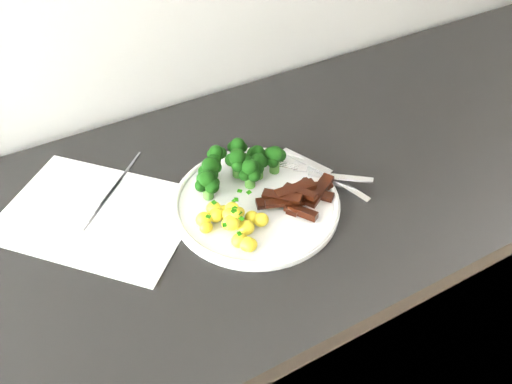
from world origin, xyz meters
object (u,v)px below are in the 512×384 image
at_px(plate, 256,202).
at_px(potatoes, 233,222).
at_px(recipe_paper, 98,214).
at_px(knife, 335,181).
at_px(fork, 327,174).
at_px(beef_strips, 299,195).
at_px(counter, 267,328).
at_px(broccoli, 239,164).

distance_m(plate, potatoes, 0.07).
distance_m(recipe_paper, potatoes, 0.22).
relative_size(recipe_paper, knife, 2.02).
distance_m(recipe_paper, fork, 0.38).
bearing_deg(knife, potatoes, -175.77).
bearing_deg(knife, beef_strips, -173.89).
relative_size(counter, broccoli, 13.99).
bearing_deg(beef_strips, knife, 6.11).
relative_size(counter, recipe_paper, 6.51).
distance_m(potatoes, knife, 0.20).
bearing_deg(recipe_paper, plate, -24.25).
relative_size(counter, plate, 8.66).
distance_m(broccoli, knife, 0.17).
xyz_separation_m(fork, knife, (0.01, -0.01, -0.01)).
height_order(counter, beef_strips, beef_strips).
height_order(plate, beef_strips, beef_strips).
height_order(recipe_paper, potatoes, potatoes).
bearing_deg(recipe_paper, potatoes, -39.11).
xyz_separation_m(plate, fork, (0.13, -0.01, 0.01)).
distance_m(recipe_paper, plate, 0.25).
xyz_separation_m(potatoes, knife, (0.20, 0.01, -0.02)).
bearing_deg(plate, counter, 32.05).
distance_m(recipe_paper, broccoli, 0.24).
relative_size(recipe_paper, plate, 1.33).
xyz_separation_m(broccoli, potatoes, (-0.06, -0.09, -0.02)).
relative_size(plate, beef_strips, 1.89).
height_order(broccoli, fork, broccoli).
bearing_deg(fork, broccoli, 152.66).
bearing_deg(plate, beef_strips, -24.92).
bearing_deg(broccoli, counter, -36.41).
height_order(recipe_paper, fork, fork).
xyz_separation_m(counter, recipe_paper, (-0.27, 0.08, 0.44)).
xyz_separation_m(broccoli, knife, (0.14, -0.08, -0.04)).
height_order(counter, potatoes, potatoes).
distance_m(counter, broccoli, 0.49).
xyz_separation_m(plate, beef_strips, (0.06, -0.03, 0.01)).
relative_size(counter, potatoes, 20.34).
bearing_deg(recipe_paper, fork, -17.27).
height_order(plate, fork, fork).
relative_size(recipe_paper, potatoes, 3.12).
xyz_separation_m(counter, broccoli, (-0.04, 0.03, 0.48)).
bearing_deg(plate, potatoes, -149.30).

